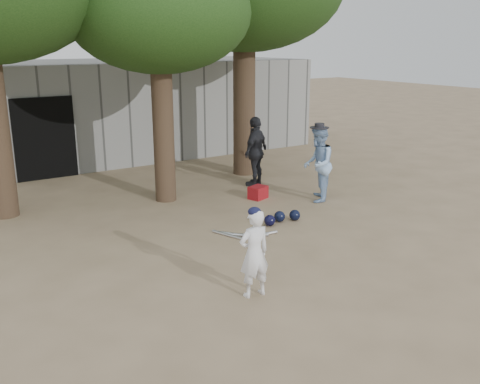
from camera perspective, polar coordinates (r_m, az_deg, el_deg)
ground at (r=8.99m, az=0.27°, el=-7.87°), size 70.00×70.00×0.00m
boy_player at (r=7.75m, az=1.52°, el=-6.57°), size 0.50×0.34×1.33m
spectator_blue at (r=12.46m, az=8.31°, el=2.96°), size 1.07×1.08×1.75m
spectator_dark at (r=13.69m, az=1.70°, el=4.35°), size 1.13×0.88×1.79m
red_bag at (r=12.68m, az=1.93°, el=-0.05°), size 0.50×0.44×0.30m
back_building at (r=17.92m, az=-18.39°, el=8.24°), size 16.00×5.24×3.00m
helmet_row at (r=11.04m, az=4.44°, el=-2.71°), size 0.87×0.33×0.23m
bat_pile at (r=10.28m, az=0.45°, el=-4.59°), size 1.05×0.81×0.06m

